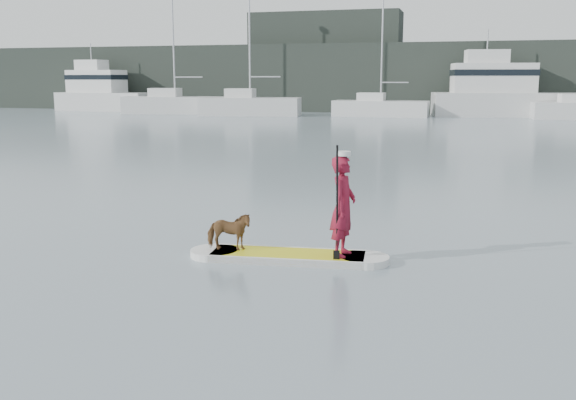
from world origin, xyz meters
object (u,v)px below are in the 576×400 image
(dog, at_px, (229,231))
(sailboat_c, at_px, (249,105))
(paddler, at_px, (343,206))
(sailboat_b, at_px, (174,103))
(sailboat_d, at_px, (380,106))
(motor_yacht_b, at_px, (102,92))
(motor_yacht_a, at_px, (500,92))
(paddleboard, at_px, (288,256))

(dog, bearing_deg, sailboat_c, 8.46)
(paddler, distance_m, sailboat_b, 46.87)
(sailboat_d, bearing_deg, sailboat_c, -170.88)
(sailboat_d, bearing_deg, motor_yacht_b, 175.60)
(sailboat_c, xyz_separation_m, motor_yacht_b, (-15.98, 3.99, 0.88))
(sailboat_d, distance_m, motor_yacht_a, 9.58)
(dog, distance_m, motor_yacht_a, 44.67)
(paddler, bearing_deg, sailboat_b, 33.83)
(paddler, xyz_separation_m, sailboat_b, (-22.60, 41.06, -0.02))
(paddler, xyz_separation_m, sailboat_c, (-15.40, 39.91, -0.07))
(paddler, xyz_separation_m, dog, (-1.88, -0.20, -0.49))
(paddler, height_order, sailboat_d, sailboat_d)
(sailboat_c, relative_size, sailboat_d, 1.05)
(paddler, bearing_deg, sailboat_d, 11.90)
(sailboat_b, xyz_separation_m, sailboat_d, (17.60, 0.32, -0.13))
(paddleboard, height_order, dog, dog)
(sailboat_c, relative_size, motor_yacht_a, 0.98)
(dog, distance_m, sailboat_c, 42.33)
(motor_yacht_b, bearing_deg, sailboat_c, -8.02)
(paddler, distance_m, motor_yacht_b, 53.97)
(motor_yacht_b, bearing_deg, paddleboard, -49.29)
(sailboat_b, distance_m, sailboat_c, 7.30)
(motor_yacht_a, bearing_deg, sailboat_d, -173.40)
(paddleboard, distance_m, sailboat_d, 41.69)
(dog, distance_m, motor_yacht_b, 53.07)
(motor_yacht_a, bearing_deg, paddleboard, -106.08)
(paddleboard, height_order, motor_yacht_a, motor_yacht_a)
(sailboat_b, relative_size, motor_yacht_b, 1.36)
(dog, xyz_separation_m, sailboat_b, (-20.73, 41.26, 0.47))
(paddleboard, height_order, sailboat_b, sailboat_b)
(paddler, bearing_deg, motor_yacht_b, 40.56)
(motor_yacht_a, bearing_deg, dog, -107.33)
(dog, xyz_separation_m, motor_yacht_b, (-29.50, 44.10, 1.30))
(paddler, height_order, sailboat_c, sailboat_c)
(sailboat_c, bearing_deg, sailboat_d, 0.72)
(paddleboard, xyz_separation_m, sailboat_c, (-14.51, 40.00, 0.80))
(paddleboard, height_order, paddler, paddler)
(paddler, bearing_deg, sailboat_c, 26.10)
(paddler, height_order, motor_yacht_b, motor_yacht_b)
(sailboat_b, distance_m, motor_yacht_a, 26.92)
(paddleboard, bearing_deg, sailboat_b, 111.80)
(sailboat_b, height_order, motor_yacht_b, sailboat_b)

